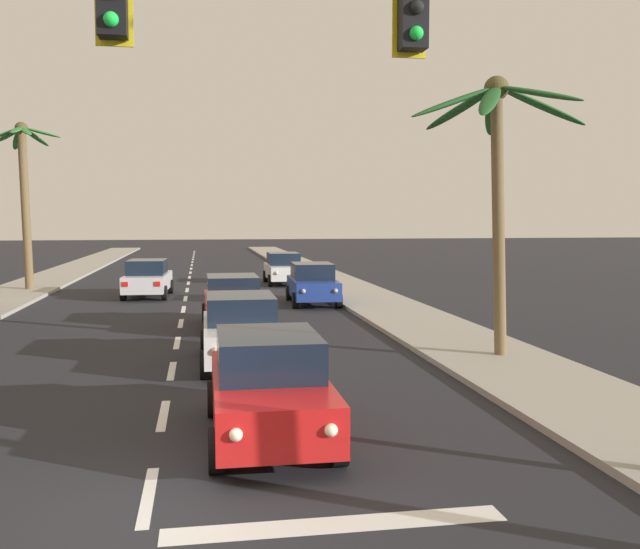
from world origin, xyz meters
name	(u,v)px	position (x,y,z in m)	size (l,w,h in m)	color
ground_plane	(144,517)	(0.00, 0.00, 0.00)	(220.00, 220.00, 0.00)	#232328
sidewalk_right	(374,301)	(7.80, 20.00, 0.07)	(3.20, 110.00, 0.14)	#9E998E
lane_markings	(194,306)	(0.41, 20.10, 0.00)	(4.28, 87.70, 0.01)	silver
traffic_signal_mast	(425,74)	(3.41, 0.04, 5.26)	(10.87, 0.41, 7.31)	#2D2D33
sedan_lead_at_stop_bar	(269,385)	(1.75, 2.76, 0.85)	(1.96, 4.46, 1.68)	red
sedan_third_in_queue	(241,329)	(1.62, 8.56, 0.85)	(1.96, 4.46, 1.68)	silver
sedan_fifth_in_queue	(233,301)	(1.69, 14.37, 0.85)	(1.97, 4.46, 1.68)	red
sedan_oncoming_far	(148,278)	(-1.67, 23.89, 0.85)	(2.13, 4.52, 1.68)	silver
sedan_parked_nearest_kerb	(284,268)	(5.06, 29.10, 0.85)	(1.95, 4.45, 1.68)	silver
sedan_parked_mid_kerb	(313,283)	(5.22, 20.15, 0.85)	(2.07, 4.50, 1.68)	navy
palm_left_third	(24,178)	(-7.56, 27.18, 5.44)	(3.43, 3.27, 8.07)	brown
palm_right_second	(497,147)	(7.83, 7.99, 5.25)	(4.65, 4.45, 6.96)	brown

